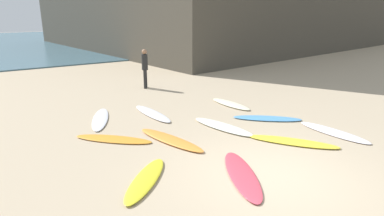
% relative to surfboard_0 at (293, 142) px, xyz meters
% --- Properties ---
extents(ground_plane, '(120.00, 120.00, 0.00)m').
position_rel_surfboard_0_xyz_m(ground_plane, '(-1.86, -0.99, -0.04)').
color(ground_plane, tan).
extents(ocean_water, '(120.00, 40.00, 0.08)m').
position_rel_surfboard_0_xyz_m(ocean_water, '(-1.86, 37.05, 0.00)').
color(ocean_water, '#426675').
rests_on(ocean_water, ground_plane).
extents(surfboard_0, '(1.85, 2.33, 0.08)m').
position_rel_surfboard_0_xyz_m(surfboard_0, '(0.00, 0.00, 0.00)').
color(surfboard_0, yellow).
rests_on(surfboard_0, ground_plane).
extents(surfboard_1, '(0.65, 2.28, 0.06)m').
position_rel_surfboard_0_xyz_m(surfboard_1, '(1.63, -0.18, -0.01)').
color(surfboard_1, white).
rests_on(surfboard_1, ground_plane).
extents(surfboard_2, '(1.97, 2.04, 0.06)m').
position_rel_surfboard_0_xyz_m(surfboard_2, '(-4.06, 2.97, -0.01)').
color(surfboard_2, orange).
rests_on(surfboard_2, ground_plane).
extents(surfboard_3, '(1.62, 2.37, 0.07)m').
position_rel_surfboard_0_xyz_m(surfboard_3, '(-2.45, -0.63, -0.01)').
color(surfboard_3, '#DF4456').
rests_on(surfboard_3, ground_plane).
extents(surfboard_4, '(0.99, 2.39, 0.09)m').
position_rel_surfboard_0_xyz_m(surfboard_4, '(-0.84, 2.04, 0.01)').
color(surfboard_4, silver).
rests_on(surfboard_4, ground_plane).
extents(surfboard_5, '(0.62, 2.04, 0.09)m').
position_rel_surfboard_0_xyz_m(surfboard_5, '(1.04, 3.87, 0.01)').
color(surfboard_5, '#EEE9C4').
rests_on(surfboard_5, ground_plane).
extents(surfboard_6, '(2.08, 1.94, 0.07)m').
position_rel_surfboard_0_xyz_m(surfboard_6, '(0.94, 1.85, -0.00)').
color(surfboard_6, '#539AD7').
rests_on(surfboard_6, ground_plane).
extents(surfboard_7, '(1.44, 2.45, 0.07)m').
position_rel_surfboard_0_xyz_m(surfboard_7, '(-3.77, 4.95, -0.00)').
color(surfboard_7, white).
rests_on(surfboard_7, ground_plane).
extents(surfboard_8, '(1.83, 1.80, 0.08)m').
position_rel_surfboard_0_xyz_m(surfboard_8, '(-4.34, 0.35, 0.00)').
color(surfboard_8, yellow).
rests_on(surfboard_8, ground_plane).
extents(surfboard_9, '(0.54, 2.39, 0.09)m').
position_rel_surfboard_0_xyz_m(surfboard_9, '(-2.05, 4.49, 0.00)').
color(surfboard_9, white).
rests_on(surfboard_9, ground_plane).
extents(surfboard_10, '(1.05, 2.54, 0.09)m').
position_rel_surfboard_0_xyz_m(surfboard_10, '(-2.75, 2.01, 0.00)').
color(surfboard_10, orange).
rests_on(surfboard_10, ground_plane).
extents(beachgoer_near, '(0.39, 0.39, 1.83)m').
position_rel_surfboard_0_xyz_m(beachgoer_near, '(-0.39, 8.40, 0.99)').
color(beachgoer_near, black).
rests_on(beachgoer_near, ground_plane).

